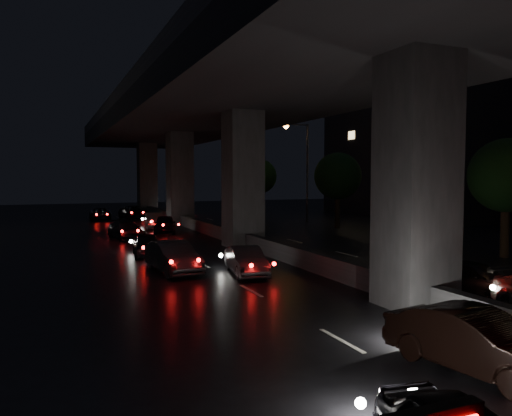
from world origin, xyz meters
TOP-DOWN VIEW (x-y plane):
  - ground at (0.00, 0.00)m, footprint 120.00×120.00m
  - viaduct at (0.00, 5.00)m, footprint 12.00×80.00m
  - median_barrier at (0.00, 5.00)m, footprint 0.45×70.00m
  - building_right_far at (27.00, 20.00)m, footprint 12.00×22.00m
  - tree_b at (11.00, -4.00)m, footprint 3.80×3.80m
  - tree_c at (11.00, 12.00)m, footprint 3.80×3.80m
  - tree_d at (11.00, 28.00)m, footprint 3.80×3.80m
  - streetlight_far at (10.97, 18.00)m, footprint 2.52×0.44m
  - car_1 at (-2.50, -14.88)m, footprint 2.09×4.22m
  - car_3 at (2.95, -9.67)m, footprint 2.43×4.16m
  - car_4 at (-5.76, -1.36)m, footprint 1.79×4.19m
  - car_5 at (-3.01, -3.05)m, footprint 1.76×3.70m
  - car_6 at (-5.97, 3.57)m, footprint 1.78×3.59m
  - car_7 at (-5.90, 11.39)m, footprint 2.27×4.32m
  - car_8 at (-2.72, 13.89)m, footprint 2.42×4.13m
  - car_9 at (-2.79, 17.55)m, footprint 1.87×3.98m
  - car_10 at (-2.79, 27.27)m, footprint 2.58×4.87m
  - car_11 at (-6.00, 27.32)m, footprint 2.11×4.20m
  - car_12 at (3.02, 31.06)m, footprint 2.00×4.06m

SIDE VIEW (x-z plane):
  - ground at x=0.00m, z-range 0.00..0.00m
  - median_barrier at x=0.00m, z-range 0.00..0.85m
  - car_3 at x=2.95m, z-range 0.00..1.13m
  - car_11 at x=-6.00m, z-range 0.00..1.14m
  - car_5 at x=-3.01m, z-range 0.00..1.17m
  - car_6 at x=-5.97m, z-range 0.00..1.17m
  - car_7 at x=-5.90m, z-range 0.00..1.19m
  - car_9 at x=-2.79m, z-range 0.00..1.26m
  - car_10 at x=-2.79m, z-range 0.00..1.31m
  - car_8 at x=-2.72m, z-range 0.00..1.32m
  - car_12 at x=3.02m, z-range 0.00..1.33m
  - car_1 at x=-2.50m, z-range 0.00..1.33m
  - car_4 at x=-5.76m, z-range 0.00..1.34m
  - tree_b at x=11.00m, z-range 1.13..7.26m
  - tree_c at x=11.00m, z-range 1.13..7.26m
  - tree_d at x=11.00m, z-range 1.13..7.26m
  - streetlight_far at x=10.97m, z-range 1.16..10.16m
  - building_right_far at x=27.00m, z-range 0.00..15.00m
  - viaduct at x=0.00m, z-range 3.09..13.59m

